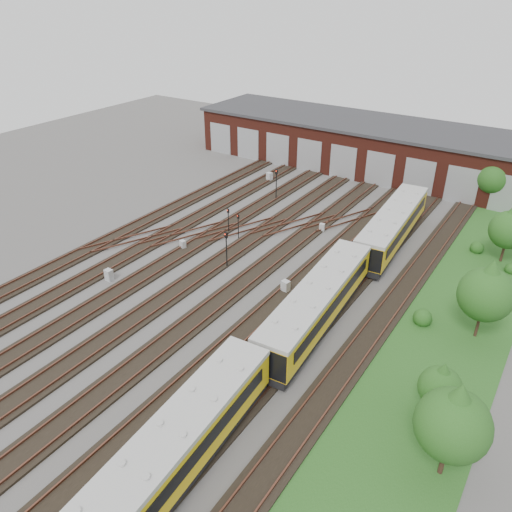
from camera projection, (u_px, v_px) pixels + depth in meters
The scene contains 22 objects.
ground at pixel (185, 307), 40.43m from camera, with size 120.00×120.00×0.00m, color #4B4846.
track_network at pixel (188, 301), 40.88m from camera, with size 30.40×70.00×0.33m.
maintenance_shed at pixel (376, 146), 67.91m from camera, with size 51.00×12.50×6.35m.
grass_verge at pixel (457, 322), 38.52m from camera, with size 8.00×55.00×0.05m, color #1C4918.
metro_train at pixel (317, 304), 37.32m from camera, with size 3.89×47.82×3.24m.
signal_mast_0 at pixel (238, 223), 50.17m from camera, with size 0.23×0.22×2.66m.
signal_mast_1 at pixel (228, 218), 51.23m from camera, with size 0.26×0.25×2.71m.
signal_mast_2 at pixel (276, 181), 58.72m from camera, with size 0.31×0.29×3.76m.
signal_mast_3 at pixel (226, 245), 44.78m from camera, with size 0.29×0.27×3.60m.
relay_cabinet_0 at pixel (109, 275), 43.67m from camera, with size 0.65×0.54×1.08m, color #B0B3B5.
relay_cabinet_1 at pixel (269, 177), 65.02m from camera, with size 0.69×0.57×1.14m, color #B0B3B5.
relay_cabinet_2 at pixel (183, 245), 48.78m from camera, with size 0.54×0.45×0.90m, color #B0B3B5.
relay_cabinet_3 at pixel (322, 228), 52.16m from camera, with size 0.53×0.44×0.88m, color #B0B3B5.
relay_cabinet_4 at pixel (286, 287), 42.03m from camera, with size 0.65×0.54×1.09m, color #B0B3B5.
tree_0 at pixel (494, 174), 56.21m from camera, with size 3.73×3.73×6.18m.
tree_1 at pixel (510, 226), 45.00m from camera, with size 3.51×3.51×5.82m.
tree_2 at pixel (487, 289), 35.04m from camera, with size 3.93×3.93×6.52m.
tree_3 at pixel (441, 383), 28.98m from camera, with size 2.55×2.55×4.23m.
tree_4 at pixel (454, 419), 24.88m from camera, with size 3.85×3.85×6.39m.
bush_0 at pixel (423, 315), 38.15m from camera, with size 1.44×1.44×1.44m, color #1E4D16.
bush_1 at pixel (477, 246), 48.15m from camera, with size 1.29×1.29×1.29m, color #1E4D16.
bush_2 at pixel (512, 267), 44.82m from camera, with size 1.10×1.10×1.10m, color #1E4D16.
Camera 1 is at (23.20, -24.51, 23.36)m, focal length 35.00 mm.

